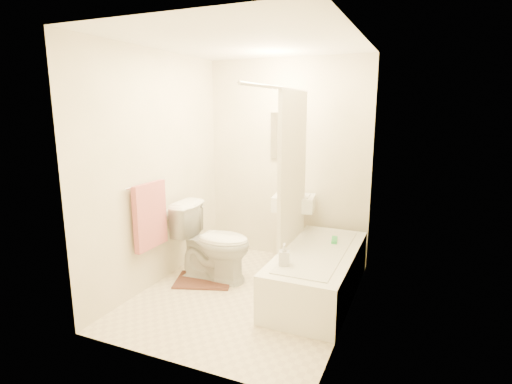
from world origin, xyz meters
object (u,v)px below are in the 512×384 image
at_px(toilet, 214,242).
at_px(soap_bottle, 284,255).
at_px(bath_mat, 204,280).
at_px(sink, 294,227).
at_px(bathtub, 318,273).

distance_m(toilet, soap_bottle, 1.04).
bearing_deg(bath_mat, soap_bottle, -15.92).
height_order(sink, bathtub, sink).
distance_m(bathtub, bath_mat, 1.23).
distance_m(toilet, sink, 0.99).
height_order(bath_mat, soap_bottle, soap_bottle).
bearing_deg(soap_bottle, bathtub, 68.17).
bearing_deg(sink, soap_bottle, -85.29).
relative_size(sink, bathtub, 0.57).
distance_m(bathtub, soap_bottle, 0.61).
bearing_deg(sink, bathtub, -63.58).
relative_size(sink, soap_bottle, 4.48).
xyz_separation_m(toilet, soap_bottle, (0.94, -0.40, 0.14)).
bearing_deg(sink, bath_mat, -139.39).
relative_size(toilet, bathtub, 0.52).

